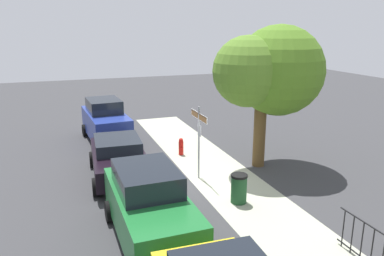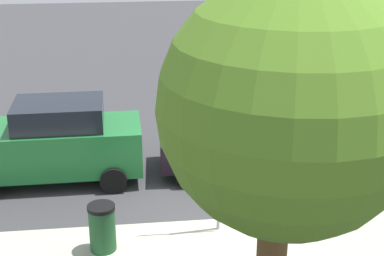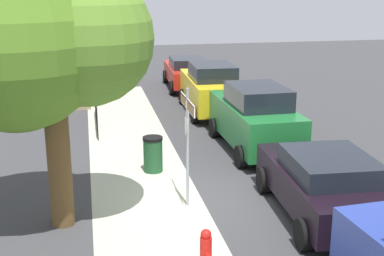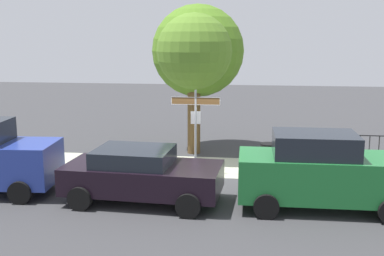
{
  "view_description": "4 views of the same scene",
  "coord_description": "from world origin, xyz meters",
  "px_view_note": "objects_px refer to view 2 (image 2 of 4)",
  "views": [
    {
      "loc": [
        12.43,
        -4.38,
        5.63
      ],
      "look_at": [
        -0.79,
        0.38,
        1.81
      ],
      "focal_mm": 35.12,
      "sensor_mm": 36.0,
      "label": 1
    },
    {
      "loc": [
        1.71,
        11.03,
        6.47
      ],
      "look_at": [
        0.37,
        -0.29,
        2.05
      ],
      "focal_mm": 54.67,
      "sensor_mm": 36.0,
      "label": 2
    },
    {
      "loc": [
        -11.19,
        2.53,
        5.12
      ],
      "look_at": [
        0.49,
        0.18,
        1.7
      ],
      "focal_mm": 49.16,
      "sensor_mm": 36.0,
      "label": 3
    },
    {
      "loc": [
        1.7,
        -14.48,
        4.46
      ],
      "look_at": [
        -0.15,
        -0.13,
        1.64
      ],
      "focal_mm": 43.86,
      "sensor_mm": 36.0,
      "label": 4
    }
  ],
  "objects_px": {
    "shade_tree": "(282,97)",
    "car_black": "(245,141)",
    "trash_bin": "(102,227)",
    "car_green": "(52,142)",
    "fire_hydrant": "(349,210)",
    "street_sign": "(220,144)"
  },
  "relations": [
    {
      "from": "shade_tree",
      "to": "car_black",
      "type": "height_order",
      "value": "shade_tree"
    },
    {
      "from": "shade_tree",
      "to": "trash_bin",
      "type": "distance_m",
      "value": 5.15
    },
    {
      "from": "car_black",
      "to": "car_green",
      "type": "height_order",
      "value": "car_green"
    },
    {
      "from": "shade_tree",
      "to": "car_green",
      "type": "xyz_separation_m",
      "value": [
        3.97,
        -5.97,
        -2.95
      ]
    },
    {
      "from": "shade_tree",
      "to": "car_black",
      "type": "distance_m",
      "value": 6.87
    },
    {
      "from": "shade_tree",
      "to": "fire_hydrant",
      "type": "distance_m",
      "value": 5.26
    },
    {
      "from": "street_sign",
      "to": "fire_hydrant",
      "type": "distance_m",
      "value": 3.19
    },
    {
      "from": "trash_bin",
      "to": "car_black",
      "type": "bearing_deg",
      "value": -136.61
    },
    {
      "from": "trash_bin",
      "to": "fire_hydrant",
      "type": "bearing_deg",
      "value": -176.68
    },
    {
      "from": "shade_tree",
      "to": "trash_bin",
      "type": "xyz_separation_m",
      "value": [
        2.71,
        -2.68,
        -3.47
      ]
    },
    {
      "from": "car_green",
      "to": "trash_bin",
      "type": "distance_m",
      "value": 3.56
    },
    {
      "from": "street_sign",
      "to": "car_black",
      "type": "height_order",
      "value": "street_sign"
    },
    {
      "from": "fire_hydrant",
      "to": "car_black",
      "type": "bearing_deg",
      "value": -61.88
    },
    {
      "from": "street_sign",
      "to": "car_black",
      "type": "relative_size",
      "value": 0.64
    },
    {
      "from": "street_sign",
      "to": "car_green",
      "type": "xyz_separation_m",
      "value": [
        3.66,
        -2.79,
        -0.94
      ]
    },
    {
      "from": "car_black",
      "to": "car_green",
      "type": "distance_m",
      "value": 4.81
    },
    {
      "from": "street_sign",
      "to": "fire_hydrant",
      "type": "height_order",
      "value": "street_sign"
    },
    {
      "from": "car_black",
      "to": "fire_hydrant",
      "type": "xyz_separation_m",
      "value": [
        -1.63,
        3.05,
        -0.4
      ]
    },
    {
      "from": "fire_hydrant",
      "to": "car_green",
      "type": "bearing_deg",
      "value": -24.94
    },
    {
      "from": "car_green",
      "to": "trash_bin",
      "type": "relative_size",
      "value": 4.51
    },
    {
      "from": "car_black",
      "to": "street_sign",
      "type": "bearing_deg",
      "value": 71.32
    },
    {
      "from": "shade_tree",
      "to": "fire_hydrant",
      "type": "xyz_separation_m",
      "value": [
        -2.45,
        -2.98,
        -3.57
      ]
    }
  ]
}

